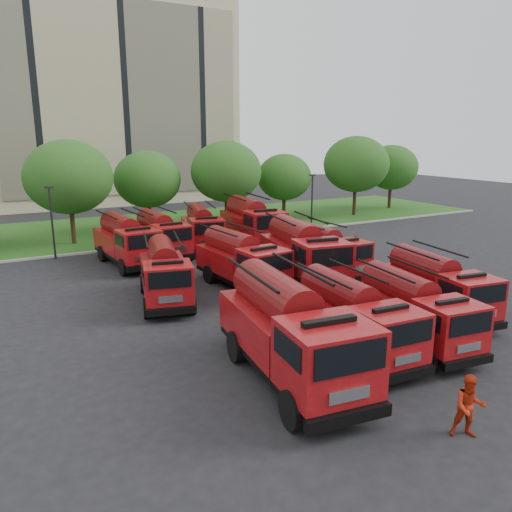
{
  "coord_description": "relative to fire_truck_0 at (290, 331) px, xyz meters",
  "views": [
    {
      "loc": [
        -14.23,
        -19.53,
        8.61
      ],
      "look_at": [
        -0.73,
        4.72,
        1.8
      ],
      "focal_mm": 35.0,
      "sensor_mm": 36.0,
      "label": 1
    }
  ],
  "objects": [
    {
      "name": "fire_truck_7",
      "position": [
        9.39,
        10.51,
        -0.31
      ],
      "size": [
        2.49,
        6.66,
        3.02
      ],
      "rotation": [
        0.0,
        0.0,
        -0.01
      ],
      "color": "black",
      "rests_on": "ground"
    },
    {
      "name": "firefighter_4",
      "position": [
        2.29,
        4.54,
        -1.83
      ],
      "size": [
        0.91,
        0.79,
        1.57
      ],
      "primitive_type": "imported",
      "rotation": [
        0.0,
        0.0,
        2.68
      ],
      "color": "black",
      "rests_on": "ground"
    },
    {
      "name": "lamp_post_1",
      "position": [
        17.17,
        22.9,
        1.06
      ],
      "size": [
        0.6,
        0.25,
        5.11
      ],
      "color": "black",
      "rests_on": "ground"
    },
    {
      "name": "fire_truck_11",
      "position": [
        9.55,
        20.29,
        -0.01
      ],
      "size": [
        3.61,
        8.21,
        3.62
      ],
      "rotation": [
        0.0,
        0.0,
        -0.11
      ],
      "color": "black",
      "rests_on": "ground"
    },
    {
      "name": "firefighter_3",
      "position": [
        10.47,
        2.68,
        -1.83
      ],
      "size": [
        1.39,
        1.3,
        1.95
      ],
      "primitive_type": "imported",
      "rotation": [
        0.0,
        0.0,
        3.82
      ],
      "color": "black",
      "rests_on": "ground"
    },
    {
      "name": "fire_truck_3",
      "position": [
        9.73,
        2.04,
        -0.33
      ],
      "size": [
        3.24,
        6.82,
        2.98
      ],
      "rotation": [
        0.0,
        0.0,
        -0.16
      ],
      "color": "black",
      "rests_on": "ground"
    },
    {
      "name": "fire_truck_6",
      "position": [
        7.18,
        9.74,
        -0.02
      ],
      "size": [
        4.14,
        8.28,
        3.6
      ],
      "rotation": [
        0.0,
        0.0,
        -0.19
      ],
      "color": "black",
      "rests_on": "ground"
    },
    {
      "name": "fire_truck_9",
      "position": [
        2.0,
        20.2,
        -0.26
      ],
      "size": [
        2.69,
        6.94,
        3.13
      ],
      "rotation": [
        0.0,
        0.0,
        0.03
      ],
      "color": "black",
      "rests_on": "ground"
    },
    {
      "name": "tree_3",
      "position": [
        4.17,
        29.7,
        2.85
      ],
      "size": [
        5.88,
        5.88,
        7.19
      ],
      "color": "#382314",
      "rests_on": "ground"
    },
    {
      "name": "tree_7",
      "position": [
        33.17,
        29.7,
        2.98
      ],
      "size": [
        6.05,
        6.05,
        7.39
      ],
      "color": "#382314",
      "rests_on": "ground"
    },
    {
      "name": "tree_4",
      "position": [
        11.17,
        28.2,
        3.39
      ],
      "size": [
        6.55,
        6.55,
        8.01
      ],
      "color": "#382314",
      "rests_on": "ground"
    },
    {
      "name": "firefighter_0",
      "position": [
        8.71,
        -0.62,
        -1.83
      ],
      "size": [
        0.74,
        0.67,
        1.67
      ],
      "primitive_type": "imported",
      "rotation": [
        0.0,
        0.0,
        0.46
      ],
      "color": "#AA230D",
      "rests_on": "ground"
    },
    {
      "name": "fire_truck_5",
      "position": [
        3.58,
        10.65,
        -0.23
      ],
      "size": [
        2.97,
        7.15,
        3.18
      ],
      "rotation": [
        0.0,
        0.0,
        0.07
      ],
      "color": "black",
      "rests_on": "ground"
    },
    {
      "name": "tree_2",
      "position": [
        -2.83,
        27.2,
        3.52
      ],
      "size": [
        6.72,
        6.72,
        8.22
      ],
      "color": "#382314",
      "rests_on": "ground"
    },
    {
      "name": "tree_5",
      "position": [
        18.17,
        29.2,
        2.51
      ],
      "size": [
        5.46,
        5.46,
        6.68
      ],
      "color": "#382314",
      "rests_on": "ground"
    },
    {
      "name": "ground",
      "position": [
        5.17,
        5.7,
        -1.83
      ],
      "size": [
        140.0,
        140.0,
        0.0
      ],
      "primitive_type": "plane",
      "color": "black",
      "rests_on": "ground"
    },
    {
      "name": "fire_truck_10",
      "position": [
        5.6,
        21.05,
        -0.24
      ],
      "size": [
        3.96,
        7.31,
        3.17
      ],
      "rotation": [
        0.0,
        0.0,
        -0.24
      ],
      "color": "black",
      "rests_on": "ground"
    },
    {
      "name": "firefighter_1",
      "position": [
        2.61,
        -5.53,
        -1.83
      ],
      "size": [
        1.06,
        0.95,
        1.92
      ],
      "primitive_type": "imported",
      "rotation": [
        0.0,
        0.0,
        -0.6
      ],
      "color": "#AA230D",
      "rests_on": "ground"
    },
    {
      "name": "fire_truck_4",
      "position": [
        -1.01,
        10.49,
        -0.3
      ],
      "size": [
        3.89,
        7.06,
        3.05
      ],
      "rotation": [
        0.0,
        0.0,
        -0.25
      ],
      "color": "black",
      "rests_on": "ground"
    },
    {
      "name": "tree_6",
      "position": [
        26.17,
        27.7,
        3.65
      ],
      "size": [
        6.89,
        6.89,
        8.42
      ],
      "color": "#382314",
      "rests_on": "ground"
    },
    {
      "name": "apartment_building",
      "position": [
        7.17,
        53.63,
        10.67
      ],
      "size": [
        30.0,
        14.18,
        25.0
      ],
      "color": "beige",
      "rests_on": "ground"
    },
    {
      "name": "firefighter_5",
      "position": [
        13.06,
        11.99,
        -1.83
      ],
      "size": [
        1.92,
        1.37,
        1.9
      ],
      "primitive_type": "imported",
      "rotation": [
        0.0,
        0.0,
        2.75
      ],
      "color": "#AA230D",
      "rests_on": "ground"
    },
    {
      "name": "lamp_post_0",
      "position": [
        -4.83,
        22.9,
        1.06
      ],
      "size": [
        0.6,
        0.25,
        5.11
      ],
      "color": "black",
      "rests_on": "ground"
    },
    {
      "name": "fire_truck_0",
      "position": [
        0.0,
        0.0,
        0.0
      ],
      "size": [
        3.72,
        8.28,
        3.65
      ],
      "rotation": [
        0.0,
        0.0,
        -0.12
      ],
      "color": "black",
      "rests_on": "ground"
    },
    {
      "name": "lawn",
      "position": [
        5.17,
        31.7,
        -1.77
      ],
      "size": [
        70.0,
        16.0,
        0.12
      ],
      "primitive_type": "cube",
      "color": "#195115",
      "rests_on": "ground"
    },
    {
      "name": "fire_truck_8",
      "position": [
        -0.77,
        18.99,
        -0.19
      ],
      "size": [
        3.06,
        7.33,
        3.26
      ],
      "rotation": [
        0.0,
        0.0,
        0.08
      ],
      "color": "black",
      "rests_on": "ground"
    },
    {
      "name": "fire_truck_2",
      "position": [
        6.2,
        0.15,
        -0.36
      ],
      "size": [
        3.06,
        6.69,
        2.94
      ],
      "rotation": [
        0.0,
        0.0,
        -0.13
      ],
      "color": "black",
      "rests_on": "ground"
    },
    {
      "name": "curb",
      "position": [
        5.17,
        23.6,
        -1.76
      ],
      "size": [
        70.0,
        0.3,
        0.14
      ],
      "primitive_type": "cube",
      "color": "gray",
      "rests_on": "ground"
    },
    {
      "name": "fire_truck_1",
      "position": [
        3.37,
        0.6,
        -0.31
      ],
      "size": [
        2.86,
        6.81,
        3.03
      ],
      "rotation": [
        0.0,
        0.0,
        -0.08
      ],
      "color": "black",
      "rests_on": "ground"
    }
  ]
}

